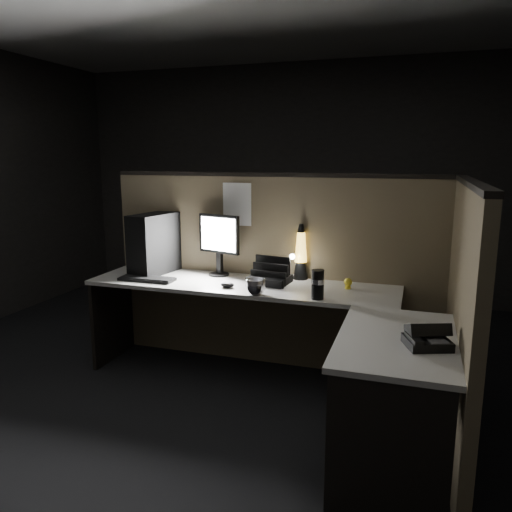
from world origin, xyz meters
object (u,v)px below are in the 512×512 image
(lava_lamp, at_px, (301,256))
(desk_phone, at_px, (427,337))
(pc_tower, at_px, (155,244))
(monitor, at_px, (219,239))
(keyboard, at_px, (147,279))

(lava_lamp, distance_m, desk_phone, 1.47)
(pc_tower, bearing_deg, desk_phone, -16.11)
(monitor, xyz_separation_m, desk_phone, (1.55, -1.08, -0.24))
(keyboard, xyz_separation_m, desk_phone, (2.00, -0.74, 0.04))
(lava_lamp, xyz_separation_m, desk_phone, (0.91, -1.15, -0.13))
(pc_tower, bearing_deg, monitor, 19.59)
(pc_tower, xyz_separation_m, lava_lamp, (1.16, 0.16, -0.06))
(keyboard, relative_size, lava_lamp, 1.01)
(pc_tower, xyz_separation_m, desk_phone, (2.06, -0.99, -0.19))
(monitor, distance_m, lava_lamp, 0.65)
(keyboard, height_order, desk_phone, desk_phone)
(monitor, height_order, keyboard, monitor)
(pc_tower, relative_size, lava_lamp, 1.13)
(pc_tower, distance_m, lava_lamp, 1.17)
(monitor, bearing_deg, desk_phone, -18.90)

